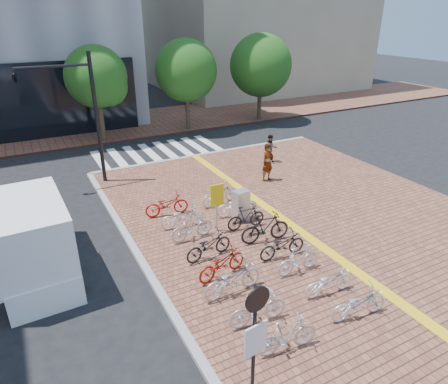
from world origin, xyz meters
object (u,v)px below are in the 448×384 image
bike_3 (222,263)px  bike_2 (232,279)px  bike_11 (282,245)px  pedestrian_a (268,163)px  box_truck (32,239)px  bike_5 (192,227)px  bike_12 (265,228)px  bike_8 (359,303)px  utility_box (241,206)px  bike_4 (209,245)px  bike_14 (237,205)px  pedestrian_b (271,149)px  yellow_sign (217,199)px  bike_1 (258,308)px  bike_15 (220,194)px  traffic_light_pole (61,98)px  notice_sign (255,333)px  bike_9 (329,281)px  bike_0 (287,335)px  bike_10 (299,259)px  bike_7 (167,205)px  bike_13 (246,217)px  bike_6 (182,216)px

bike_3 → bike_2: bearing=160.3°
bike_11 → pedestrian_a: size_ratio=0.94×
box_truck → bike_2: bearing=-38.6°
bike_11 → bike_5: bearing=43.1°
bike_3 → bike_12: 2.61m
bike_8 → utility_box: size_ratio=1.33×
bike_8 → bike_4: bearing=35.2°
bike_2 → bike_14: (2.60, 4.28, -0.05)m
pedestrian_b → bike_11: bearing=-104.0°
bike_5 → yellow_sign: (1.07, 0.06, 0.86)m
bike_1 → bike_5: 4.86m
bike_3 → bike_15: bearing=-38.4°
utility_box → traffic_light_pole: bearing=128.3°
bike_8 → bike_1: bearing=75.3°
notice_sign → traffic_light_pole: 14.26m
bike_1 → pedestrian_b: size_ratio=1.09×
yellow_sign → bike_15: bearing=60.3°
traffic_light_pole → bike_1: bearing=-76.9°
pedestrian_b → yellow_sign: bearing=-120.6°
bike_4 → bike_5: bike_5 is taller
pedestrian_b → yellow_sign: (-6.14, -5.50, 0.58)m
bike_4 → bike_9: bearing=-154.0°
bike_8 → bike_15: 8.10m
bike_11 → box_truck: size_ratio=0.36×
bike_5 → bike_0: bearing=175.0°
bike_2 → bike_12: size_ratio=1.04×
bike_8 → bike_11: bearing=9.9°
bike_9 → bike_11: bike_11 is taller
yellow_sign → bike_2: bearing=-110.0°
pedestrian_b → yellow_sign: size_ratio=0.79×
bike_8 → pedestrian_b: (4.84, 11.49, 0.32)m
bike_9 → bike_15: bearing=5.4°
bike_12 → pedestrian_b: (4.91, 6.96, 0.21)m
notice_sign → traffic_light_pole: bearing=95.8°
bike_10 → pedestrian_b: size_ratio=1.04×
bike_7 → bike_12: bike_12 is taller
bike_14 → bike_10: bearing=-173.7°
bike_7 → bike_13: bike_13 is taller
bike_6 → notice_sign: bearing=173.6°
bike_15 → yellow_sign: (-1.20, -2.10, 0.88)m
bike_1 → bike_2: bike_2 is taller
bike_10 → bike_11: size_ratio=0.92×
bike_2 → pedestrian_a: size_ratio=1.05×
bike_3 → pedestrian_b: pedestrian_b is taller
bike_8 → pedestrian_a: (3.22, 9.36, 0.48)m
yellow_sign → bike_12: bearing=-50.1°
bike_3 → bike_6: (0.12, 3.53, -0.02)m
bike_15 → bike_6: bearing=106.9°
bike_15 → pedestrian_b: 6.00m
pedestrian_a → notice_sign: size_ratio=0.61×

